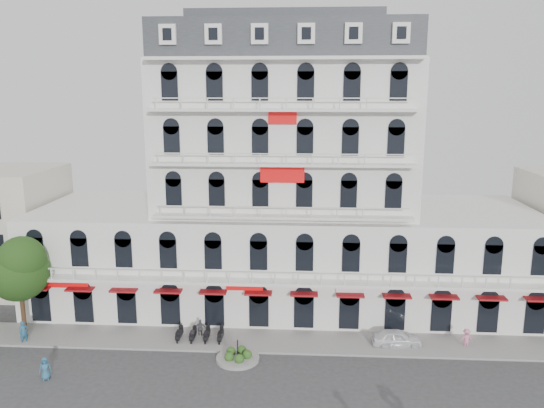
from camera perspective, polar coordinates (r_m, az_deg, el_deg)
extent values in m
cube|color=gray|center=(43.16, 0.89, -14.56)|extent=(53.00, 4.00, 0.16)
cube|color=silver|center=(49.89, 1.36, -5.38)|extent=(45.00, 14.00, 9.00)
cube|color=silver|center=(47.79, 1.42, 7.32)|extent=(22.00, 12.00, 13.00)
cube|color=#2D3035|center=(47.83, 1.47, 16.92)|extent=(21.56, 11.76, 3.00)
cube|color=#2D3035|center=(48.03, 1.49, 19.18)|extent=(15.84, 8.64, 0.80)
cube|color=maroon|center=(43.14, 0.99, -9.60)|extent=(40.50, 1.00, 0.15)
cube|color=red|center=(42.00, 1.12, 3.25)|extent=(3.50, 0.10, 1.40)
cylinder|color=gray|center=(40.71, -3.70, -16.25)|extent=(3.20, 3.20, 0.24)
cylinder|color=black|center=(40.35, -3.72, -15.27)|extent=(0.08, 0.08, 1.40)
sphere|color=#2A541C|center=(40.48, -2.69, -15.88)|extent=(0.70, 0.70, 0.70)
sphere|color=#2A541C|center=(41.12, -3.28, -15.42)|extent=(0.70, 0.70, 0.70)
sphere|color=#2A541C|center=(40.99, -4.44, -15.53)|extent=(0.70, 0.70, 0.70)
sphere|color=#2A541C|center=(40.28, -4.63, -16.06)|extent=(0.70, 0.70, 0.70)
sphere|color=#2A541C|center=(39.95, -3.54, -16.30)|extent=(0.70, 0.70, 0.70)
cylinder|color=#382314|center=(48.43, -25.21, -10.40)|extent=(0.36, 0.36, 3.74)
sphere|color=#1A3812|center=(47.32, -25.57, -6.57)|extent=(4.76, 4.76, 4.76)
sphere|color=#1A3812|center=(46.51, -25.32, -5.43)|extent=(3.74, 3.74, 3.74)
sphere|color=#1A3812|center=(47.56, -25.89, -5.65)|extent=(3.40, 3.40, 3.40)
imported|color=white|center=(43.48, 13.26, -13.84)|extent=(3.95, 1.78, 1.32)
imported|color=#2B6283|center=(41.02, -23.21, -15.95)|extent=(0.92, 0.75, 1.61)
imported|color=#515258|center=(44.03, -7.71, -13.13)|extent=(0.94, 0.50, 1.53)
imported|color=pink|center=(44.55, 20.17, -13.44)|extent=(1.08, 0.70, 1.59)
imported|color=#275677|center=(46.77, -25.14, -12.41)|extent=(0.80, 0.82, 1.90)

